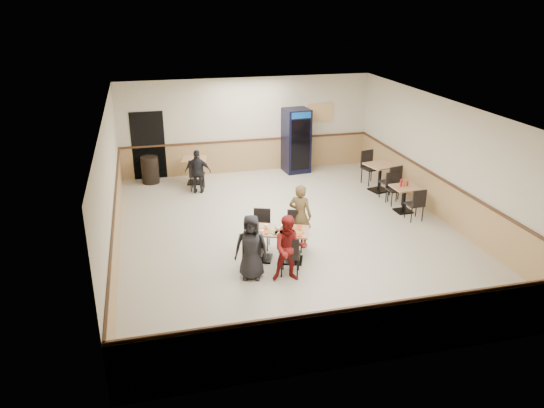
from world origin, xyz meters
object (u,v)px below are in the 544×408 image
object	(u,v)px
main_table	(277,240)
side_table_far	(380,173)
diner_woman_right	(289,249)
pepsi_cooler	(296,141)
back_table	(195,167)
diner_woman_left	(251,247)
lone_diner	(198,172)
trash_bin	(150,170)
side_table_near	(404,195)
diner_man_opposite	(300,215)

from	to	relation	value
main_table	side_table_far	world-z (taller)	side_table_far
diner_woman_right	pepsi_cooler	bearing A→B (deg)	83.49
diner_woman_right	back_table	distance (m)	6.48
diner_woman_left	pepsi_cooler	xyz separation A→B (m)	(2.84, 6.49, 0.34)
diner_woman_left	pepsi_cooler	bearing A→B (deg)	83.03
lone_diner	side_table_far	distance (m)	5.25
main_table	back_table	bearing A→B (deg)	122.69
main_table	side_table_far	xyz separation A→B (m)	(3.98, 3.51, 0.06)
back_table	pepsi_cooler	size ratio (longest dim) A/B	0.42
diner_woman_right	trash_bin	world-z (taller)	diner_woman_right
side_table_near	back_table	distance (m)	6.24
diner_woman_left	diner_man_opposite	world-z (taller)	diner_man_opposite
side_table_near	diner_man_opposite	bearing A→B (deg)	-158.65
diner_man_opposite	side_table_near	world-z (taller)	diner_man_opposite
diner_woman_left	side_table_far	size ratio (longest dim) A/B	1.48
diner_man_opposite	back_table	distance (m)	5.23
side_table_near	back_table	world-z (taller)	back_table
diner_woman_right	diner_man_opposite	size ratio (longest dim) A/B	0.94
diner_woman_left	diner_woman_right	size ratio (longest dim) A/B	0.98
side_table_far	main_table	bearing A→B (deg)	-138.62
main_table	diner_woman_left	size ratio (longest dim) A/B	1.09
side_table_near	back_table	bearing A→B (deg)	144.41
main_table	pepsi_cooler	world-z (taller)	pepsi_cooler
side_table_far	back_table	size ratio (longest dim) A/B	1.07
main_table	side_table_near	size ratio (longest dim) A/B	2.13
diner_man_opposite	lone_diner	world-z (taller)	diner_man_opposite
lone_diner	pepsi_cooler	world-z (taller)	pepsi_cooler
diner_woman_right	side_table_near	distance (m)	4.77
diner_man_opposite	lone_diner	distance (m)	4.42
side_table_far	pepsi_cooler	world-z (taller)	pepsi_cooler
diner_man_opposite	pepsi_cooler	size ratio (longest dim) A/B	0.72
side_table_far	back_table	xyz separation A→B (m)	(-5.13, 1.99, -0.02)
diner_man_opposite	trash_bin	world-z (taller)	diner_man_opposite
diner_woman_left	side_table_near	distance (m)	5.24
side_table_far	trash_bin	distance (m)	6.86
diner_man_opposite	side_table_near	size ratio (longest dim) A/B	2.10
back_table	side_table_near	bearing A→B (deg)	-35.59
pepsi_cooler	diner_woman_left	bearing A→B (deg)	-118.98
diner_woman_left	back_table	bearing A→B (deg)	110.95
side_table_near	pepsi_cooler	xyz separation A→B (m)	(-1.78, 4.02, 0.56)
diner_woman_left	trash_bin	world-z (taller)	diner_woman_left
diner_woman_right	side_table_far	size ratio (longest dim) A/B	1.50
side_table_near	pepsi_cooler	size ratio (longest dim) A/B	0.34
diner_woman_right	lone_diner	size ratio (longest dim) A/B	1.08
main_table	diner_man_opposite	distance (m)	0.95
diner_woman_left	pepsi_cooler	distance (m)	7.09
diner_man_opposite	side_table_near	distance (m)	3.49
diner_woman_left	side_table_near	world-z (taller)	diner_woman_left
diner_woman_right	trash_bin	xyz separation A→B (m)	(-2.49, 6.72, -0.28)
diner_woman_left	diner_man_opposite	distance (m)	1.83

